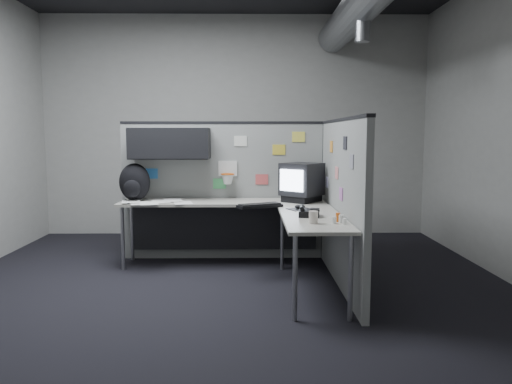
{
  "coord_description": "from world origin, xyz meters",
  "views": [
    {
      "loc": [
        0.2,
        -4.6,
        1.47
      ],
      "look_at": [
        0.27,
        0.35,
        0.9
      ],
      "focal_mm": 35.0,
      "sensor_mm": 36.0,
      "label": 1
    }
  ],
  "objects_px": {
    "desk": "(244,215)",
    "backpack": "(134,183)",
    "monitor": "(302,182)",
    "keyboard": "(260,206)",
    "phone": "(308,212)"
  },
  "relations": [
    {
      "from": "monitor",
      "to": "desk",
      "type": "bearing_deg",
      "value": -166.21
    },
    {
      "from": "keyboard",
      "to": "monitor",
      "type": "bearing_deg",
      "value": 63.21
    },
    {
      "from": "desk",
      "to": "backpack",
      "type": "relative_size",
      "value": 5.43
    },
    {
      "from": "backpack",
      "to": "monitor",
      "type": "bearing_deg",
      "value": 17.48
    },
    {
      "from": "monitor",
      "to": "backpack",
      "type": "height_order",
      "value": "monitor"
    },
    {
      "from": "monitor",
      "to": "keyboard",
      "type": "height_order",
      "value": "monitor"
    },
    {
      "from": "desk",
      "to": "monitor",
      "type": "distance_m",
      "value": 0.76
    },
    {
      "from": "phone",
      "to": "backpack",
      "type": "xyz_separation_m",
      "value": [
        -1.83,
        1.1,
        0.17
      ]
    },
    {
      "from": "keyboard",
      "to": "backpack",
      "type": "height_order",
      "value": "backpack"
    },
    {
      "from": "phone",
      "to": "monitor",
      "type": "bearing_deg",
      "value": 104.58
    },
    {
      "from": "desk",
      "to": "backpack",
      "type": "height_order",
      "value": "backpack"
    },
    {
      "from": "keyboard",
      "to": "backpack",
      "type": "relative_size",
      "value": 1.15
    },
    {
      "from": "keyboard",
      "to": "backpack",
      "type": "distance_m",
      "value": 1.51
    },
    {
      "from": "desk",
      "to": "backpack",
      "type": "distance_m",
      "value": 1.31
    },
    {
      "from": "desk",
      "to": "phone",
      "type": "height_order",
      "value": "phone"
    }
  ]
}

